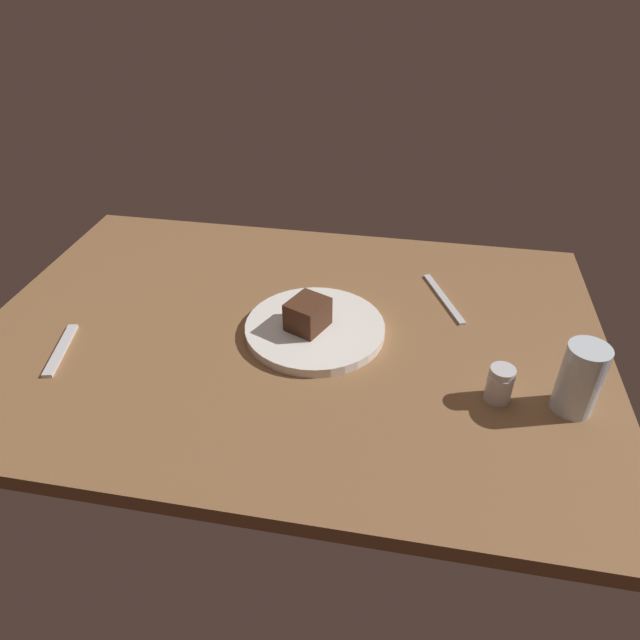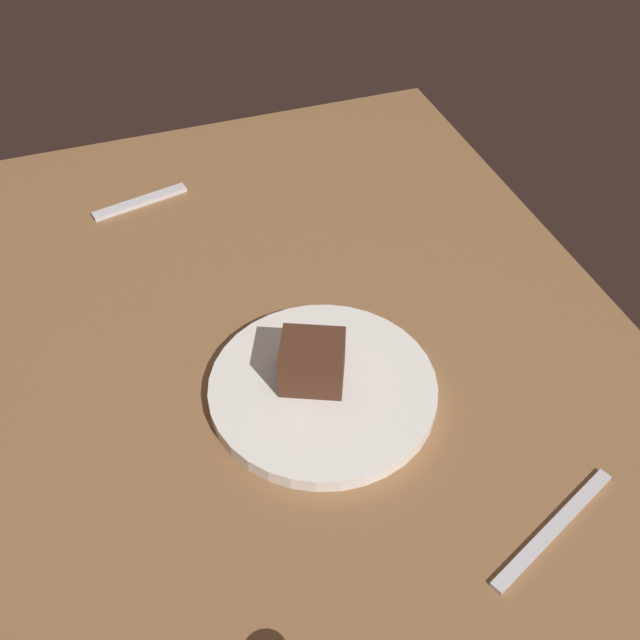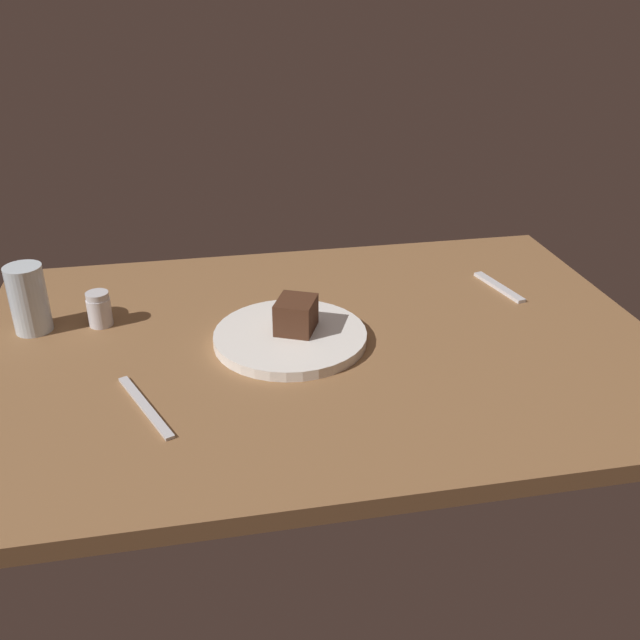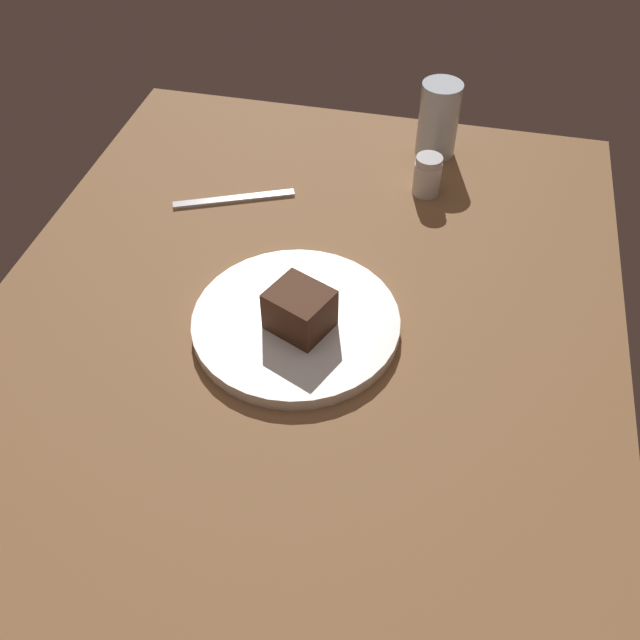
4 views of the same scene
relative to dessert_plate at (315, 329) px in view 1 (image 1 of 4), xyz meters
The scene contains 7 objects.
dining_table 5.58cm from the dessert_plate, ahead, with size 120.00×84.00×3.00cm, color brown.
dessert_plate is the anchor object (origin of this frame).
chocolate_cake_slice 4.04cm from the dessert_plate, 31.36° to the left, with size 7.28×6.38×5.74cm, color #472819.
salt_shaker 35.60cm from the dessert_plate, 159.15° to the left, with size 4.33×4.33×6.48cm.
water_glass 46.98cm from the dessert_plate, 164.19° to the left, with size 6.60×6.60×12.46cm, color silver.
dessert_spoon 47.24cm from the dessert_plate, 17.17° to the left, with size 15.00×1.80×0.70cm, color silver.
butter_knife 29.39cm from the dessert_plate, 146.24° to the right, with size 19.00×1.40×0.50cm, color silver.
Camera 1 is at (-21.53, 85.96, 68.53)cm, focal length 31.76 mm.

